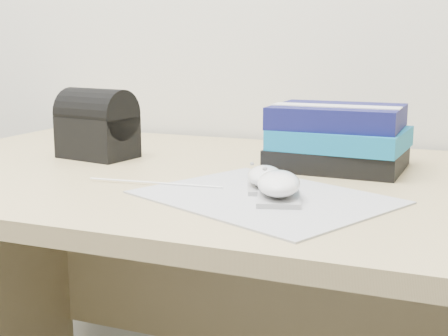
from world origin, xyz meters
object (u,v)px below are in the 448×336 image
at_px(desk, 300,291).
at_px(book_stack, 338,137).
at_px(mouse_rear, 265,178).
at_px(mouse_front, 279,186).
at_px(pouch, 97,124).

height_order(desk, book_stack, book_stack).
bearing_deg(mouse_rear, mouse_front, -54.78).
distance_m(mouse_rear, book_stack, 0.24).
distance_m(desk, book_stack, 0.30).
bearing_deg(desk, book_stack, 49.00).
relative_size(desk, mouse_front, 12.45).
distance_m(mouse_front, book_stack, 0.29).
height_order(desk, pouch, pouch).
height_order(mouse_rear, pouch, pouch).
bearing_deg(pouch, mouse_front, -24.87).
bearing_deg(book_stack, mouse_front, -95.54).
bearing_deg(pouch, desk, 2.50).
bearing_deg(desk, mouse_rear, -95.75).
bearing_deg(mouse_rear, pouch, 159.71).
bearing_deg(book_stack, desk, -131.00).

